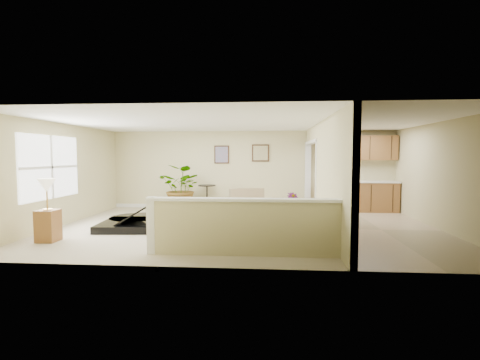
# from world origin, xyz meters

# --- Properties ---
(floor) EXTENTS (9.00, 9.00, 0.00)m
(floor) POSITION_xyz_m (0.00, 0.00, 0.00)
(floor) COLOR tan
(floor) RESTS_ON ground
(back_wall) EXTENTS (9.00, 0.04, 2.50)m
(back_wall) POSITION_xyz_m (0.00, 3.00, 1.25)
(back_wall) COLOR #C6BC87
(back_wall) RESTS_ON floor
(front_wall) EXTENTS (9.00, 0.04, 2.50)m
(front_wall) POSITION_xyz_m (0.00, -3.00, 1.25)
(front_wall) COLOR #C6BC87
(front_wall) RESTS_ON floor
(left_wall) EXTENTS (0.04, 6.00, 2.50)m
(left_wall) POSITION_xyz_m (-4.50, 0.00, 1.25)
(left_wall) COLOR #C6BC87
(left_wall) RESTS_ON floor
(right_wall) EXTENTS (0.04, 6.00, 2.50)m
(right_wall) POSITION_xyz_m (4.50, 0.00, 1.25)
(right_wall) COLOR #C6BC87
(right_wall) RESTS_ON floor
(ceiling) EXTENTS (9.00, 6.00, 0.04)m
(ceiling) POSITION_xyz_m (0.00, 0.00, 2.50)
(ceiling) COLOR white
(ceiling) RESTS_ON back_wall
(kitchen_vinyl) EXTENTS (2.70, 6.00, 0.01)m
(kitchen_vinyl) POSITION_xyz_m (3.15, 0.00, 0.00)
(kitchen_vinyl) COLOR tan
(kitchen_vinyl) RESTS_ON floor
(interior_partition) EXTENTS (0.18, 5.99, 2.50)m
(interior_partition) POSITION_xyz_m (1.80, 0.25, 1.22)
(interior_partition) COLOR #C6BC87
(interior_partition) RESTS_ON floor
(pony_half_wall) EXTENTS (3.42, 0.22, 1.00)m
(pony_half_wall) POSITION_xyz_m (0.08, -2.30, 0.52)
(pony_half_wall) COLOR #C6BC87
(pony_half_wall) RESTS_ON floor
(left_window) EXTENTS (0.05, 2.15, 1.45)m
(left_window) POSITION_xyz_m (-4.49, -0.50, 1.45)
(left_window) COLOR white
(left_window) RESTS_ON left_wall
(wall_art_left) EXTENTS (0.48, 0.04, 0.58)m
(wall_art_left) POSITION_xyz_m (-0.95, 2.97, 1.75)
(wall_art_left) COLOR #392414
(wall_art_left) RESTS_ON back_wall
(wall_mirror) EXTENTS (0.55, 0.04, 0.55)m
(wall_mirror) POSITION_xyz_m (0.30, 2.97, 1.80)
(wall_mirror) COLOR #392414
(wall_mirror) RESTS_ON back_wall
(kitchen_cabinets) EXTENTS (2.36, 0.65, 2.33)m
(kitchen_cabinets) POSITION_xyz_m (3.19, 2.73, 0.87)
(kitchen_cabinets) COLOR brown
(kitchen_cabinets) RESTS_ON floor
(piano) EXTENTS (1.96, 2.04, 1.52)m
(piano) POSITION_xyz_m (-2.61, -0.11, 0.63)
(piano) COLOR black
(piano) RESTS_ON floor
(piano_bench) EXTENTS (0.57, 0.80, 0.48)m
(piano_bench) POSITION_xyz_m (-1.50, -0.04, 0.24)
(piano_bench) COLOR black
(piano_bench) RESTS_ON floor
(loveseat) EXTENTS (1.86, 1.42, 0.88)m
(loveseat) POSITION_xyz_m (0.19, 2.70, 0.34)
(loveseat) COLOR #978760
(loveseat) RESTS_ON floor
(accent_table) EXTENTS (0.55, 0.55, 0.79)m
(accent_table) POSITION_xyz_m (-1.38, 2.65, 0.51)
(accent_table) COLOR black
(accent_table) RESTS_ON floor
(palm_plant) EXTENTS (1.60, 1.49, 1.44)m
(palm_plant) POSITION_xyz_m (-2.09, 2.30, 0.71)
(palm_plant) COLOR black
(palm_plant) RESTS_ON floor
(small_plant) EXTENTS (0.43, 0.43, 0.62)m
(small_plant) POSITION_xyz_m (1.26, 2.17, 0.26)
(small_plant) COLOR black
(small_plant) RESTS_ON floor
(lamp_stand) EXTENTS (0.37, 0.37, 1.26)m
(lamp_stand) POSITION_xyz_m (-3.85, -1.62, 0.53)
(lamp_stand) COLOR brown
(lamp_stand) RESTS_ON floor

